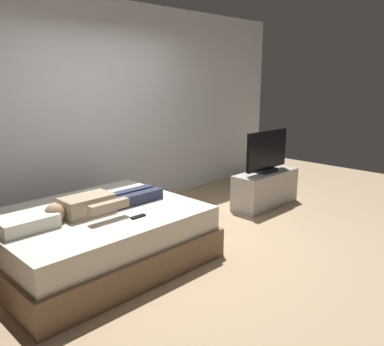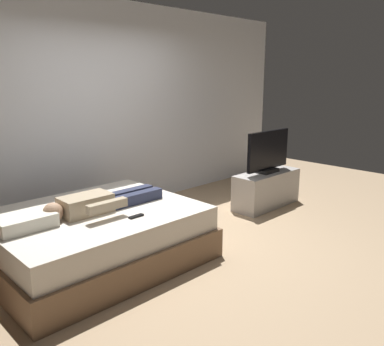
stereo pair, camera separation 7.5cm
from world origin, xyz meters
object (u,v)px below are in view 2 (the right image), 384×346
bed (96,237)px  pillow (24,222)px  tv (268,152)px  person (99,203)px  remote (136,216)px  tv_stand (266,189)px

bed → pillow: size_ratio=4.16×
pillow → tv: bearing=-2.5°
bed → tv: bearing=-3.2°
bed → person: size_ratio=1.58×
bed → remote: (0.18, -0.45, 0.29)m
bed → tv_stand: size_ratio=1.81×
pillow → tv: (3.37, -0.15, 0.18)m
remote → tv_stand: bearing=6.8°
remote → tv_stand: (2.51, 0.30, -0.30)m
pillow → remote: pillow is taller
pillow → remote: bearing=-27.7°
bed → pillow: bearing=180.0°
bed → tv_stand: 2.70m
bed → pillow: 0.76m
pillow → tv_stand: size_ratio=0.44×
person → tv_stand: 2.69m
bed → remote: bearing=-68.2°
person → pillow: bearing=176.4°
person → remote: size_ratio=8.40×
bed → tv_stand: (2.69, -0.15, -0.01)m
bed → tv_stand: bed is taller
bed → person: 0.36m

